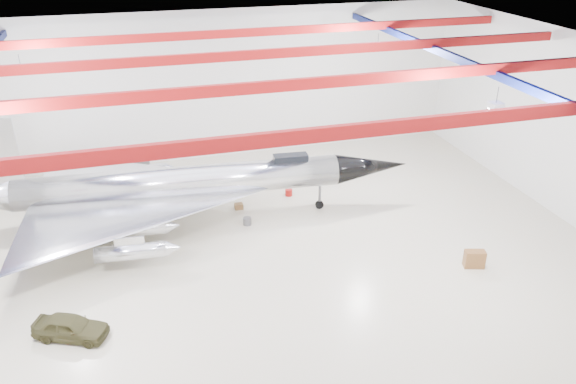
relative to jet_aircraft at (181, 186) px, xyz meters
name	(u,v)px	position (x,y,z in m)	size (l,w,h in m)	color
floor	(242,260)	(2.50, -5.22, -2.37)	(40.00, 40.00, 0.00)	beige
wall_back	(197,88)	(2.50, 9.78, 3.13)	(40.00, 40.00, 0.00)	silver
wall_right	(570,130)	(22.50, -5.22, 3.13)	(30.00, 30.00, 0.00)	silver
ceiling	(233,58)	(2.50, -5.22, 8.63)	(40.00, 40.00, 0.00)	#0A0F38
ceiling_structure	(234,73)	(2.50, -5.22, 7.96)	(39.50, 29.50, 1.08)	maroon
jet_aircraft	(181,186)	(0.00, 0.00, 0.00)	(26.46, 16.34, 7.21)	silver
jeep	(71,327)	(-6.05, -9.26, -1.80)	(1.33, 3.31, 1.13)	#3C3A1E
desk	(474,259)	(14.26, -9.31, -1.88)	(1.06, 0.53, 0.98)	brown
crate_ply	(134,243)	(-3.08, -2.04, -2.20)	(0.47, 0.38, 0.33)	olive
toolbox_red	(175,205)	(-0.35, 1.90, -2.20)	(0.46, 0.37, 0.32)	#A91310
engine_drum	(247,221)	(3.62, -1.51, -2.14)	(0.50, 0.50, 0.45)	#59595B
parts_bin	(275,182)	(6.67, 3.33, -2.13)	(0.68, 0.54, 0.48)	olive
crate_small	(111,205)	(-4.33, 3.09, -2.22)	(0.42, 0.33, 0.29)	#59595B
tool_chest	(289,192)	(7.13, 1.57, -2.15)	(0.48, 0.48, 0.43)	#A91310
oil_barrel	(239,206)	(3.53, 0.62, -2.18)	(0.52, 0.42, 0.37)	olive
spares_box	(275,171)	(7.17, 5.25, -2.18)	(0.40, 0.40, 0.36)	#59595B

